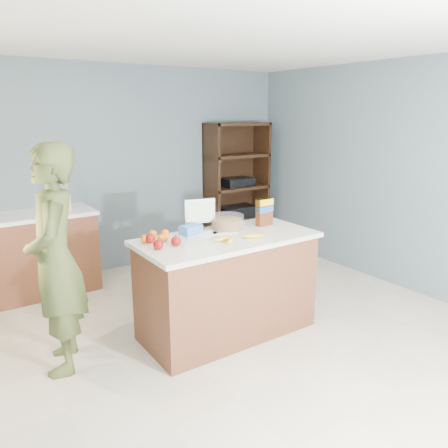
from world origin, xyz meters
TOP-DOWN VIEW (x-y plane):
  - floor at (0.00, 0.00)m, footprint 4.50×5.00m
  - walls at (0.00, 0.00)m, footprint 4.52×5.02m
  - counter_peninsula at (0.00, 0.30)m, footprint 1.56×0.76m
  - back_cabinet at (-1.20, 2.20)m, footprint 1.24×0.62m
  - shelving_unit at (1.55, 2.35)m, footprint 0.90×0.40m
  - person at (-1.36, 0.58)m, footprint 0.58×0.73m
  - knife_block at (-0.88, 2.11)m, footprint 0.12×0.10m
  - envelopes at (-0.03, 0.43)m, footprint 0.40×0.23m
  - bananas at (0.02, 0.15)m, footprint 0.45×0.17m
  - apples at (-0.60, 0.36)m, footprint 0.24×0.28m
  - oranges at (-0.55, 0.53)m, footprint 0.28×0.21m
  - blue_carton at (-0.22, 0.54)m, footprint 0.20×0.15m
  - salad_bowl at (0.15, 0.51)m, footprint 0.30×0.30m
  - tv at (-0.07, 0.64)m, footprint 0.28×0.12m
  - cereal_box at (0.50, 0.42)m, footprint 0.17×0.08m

SIDE VIEW (x-z plane):
  - floor at x=0.00m, z-range -0.01..0.01m
  - counter_peninsula at x=0.00m, z-range -0.03..0.87m
  - back_cabinet at x=-1.20m, z-range 0.00..0.90m
  - shelving_unit at x=1.55m, z-range -0.04..1.76m
  - person at x=-1.36m, z-range 0.00..1.74m
  - envelopes at x=-0.03m, z-range 0.90..0.90m
  - bananas at x=0.02m, z-range 0.90..0.94m
  - oranges at x=-0.55m, z-range 0.90..0.97m
  - blue_carton at x=-0.22m, z-range 0.90..0.98m
  - apples at x=-0.60m, z-range 0.90..0.98m
  - salad_bowl at x=0.15m, z-range 0.89..1.02m
  - knife_block at x=-0.88m, z-range 0.86..1.17m
  - cereal_box at x=0.50m, z-range 0.92..1.18m
  - tv at x=-0.07m, z-range 0.92..1.20m
  - walls at x=0.00m, z-range 0.40..2.91m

